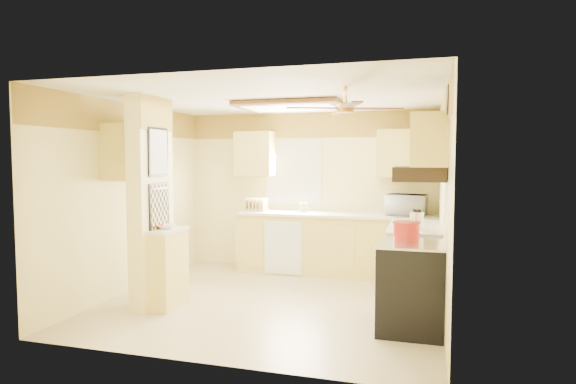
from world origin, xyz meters
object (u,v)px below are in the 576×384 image
(dutch_oven, at_px, (406,231))
(stove, at_px, (410,286))
(kettle, at_px, (417,220))
(microwave, at_px, (406,205))
(bowl, at_px, (166,227))

(dutch_oven, bearing_deg, stove, -68.67)
(kettle, bearing_deg, stove, -93.02)
(dutch_oven, bearing_deg, microwave, 92.10)
(kettle, bearing_deg, microwave, 96.75)
(stove, relative_size, microwave, 1.65)
(stove, distance_m, microwave, 2.27)
(bowl, distance_m, kettle, 2.95)
(stove, bearing_deg, bowl, 179.90)
(bowl, distance_m, dutch_oven, 2.77)
(bowl, relative_size, kettle, 0.85)
(stove, bearing_deg, dutch_oven, 111.33)
(microwave, height_order, bowl, microwave)
(dutch_oven, bearing_deg, bowl, -177.13)
(stove, height_order, kettle, kettle)
(microwave, xyz_separation_m, dutch_oven, (0.07, -2.04, -0.08))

